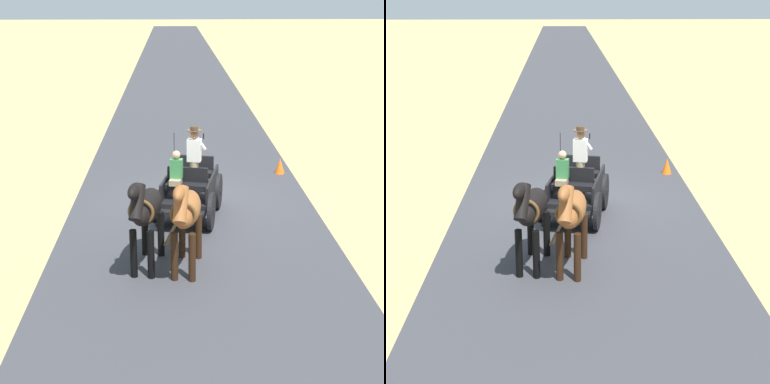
# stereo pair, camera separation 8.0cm
# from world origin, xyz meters

# --- Properties ---
(ground_plane) EXTENTS (200.00, 200.00, 0.00)m
(ground_plane) POSITION_xyz_m (0.00, 0.00, 0.00)
(ground_plane) COLOR tan
(road_surface) EXTENTS (6.65, 160.00, 0.01)m
(road_surface) POSITION_xyz_m (0.00, 0.00, 0.00)
(road_surface) COLOR #38383D
(road_surface) RESTS_ON ground
(horse_drawn_carriage) EXTENTS (1.86, 4.51, 2.50)m
(horse_drawn_carriage) POSITION_xyz_m (0.11, 0.96, 0.82)
(horse_drawn_carriage) COLOR black
(horse_drawn_carriage) RESTS_ON ground
(horse_near_side) EXTENTS (0.80, 2.15, 2.21)m
(horse_near_side) POSITION_xyz_m (0.28, 4.01, 1.32)
(horse_near_side) COLOR brown
(horse_near_side) RESTS_ON ground
(horse_off_side) EXTENTS (0.82, 2.15, 2.21)m
(horse_off_side) POSITION_xyz_m (1.11, 3.85, 1.32)
(horse_off_side) COLOR black
(horse_off_side) RESTS_ON ground
(traffic_cone) EXTENTS (0.32, 0.32, 0.50)m
(traffic_cone) POSITION_xyz_m (-2.91, -2.83, 0.25)
(traffic_cone) COLOR orange
(traffic_cone) RESTS_ON ground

